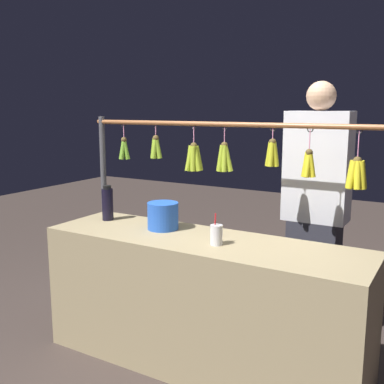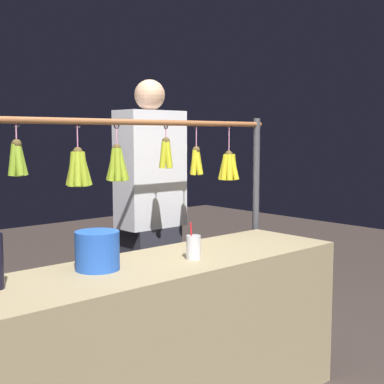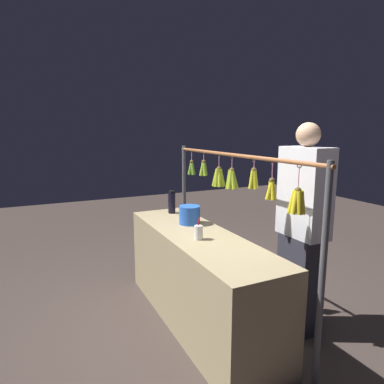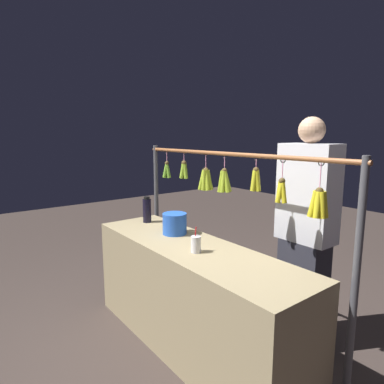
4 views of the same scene
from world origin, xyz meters
TOP-DOWN VIEW (x-y plane):
  - market_counter at (0.00, 0.00)m, footprint 2.03×0.58m
  - display_rack at (-0.03, -0.35)m, footprint 2.21×0.13m
  - blue_bucket at (0.33, -0.07)m, footprint 0.20×0.20m
  - drink_cup at (-0.13, 0.06)m, footprint 0.07×0.07m
  - vendor_person at (-0.49, -0.73)m, footprint 0.42×0.23m

SIDE VIEW (x-z plane):
  - market_counter at x=0.00m, z-range 0.00..0.83m
  - vendor_person at x=-0.49m, z-range -0.01..1.78m
  - drink_cup at x=-0.13m, z-range 0.79..0.98m
  - blue_bucket at x=0.33m, z-range 0.83..1.00m
  - display_rack at x=-0.03m, z-range 0.36..1.90m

